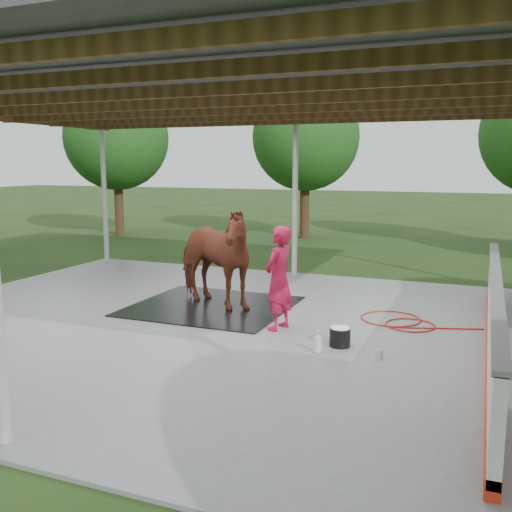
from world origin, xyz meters
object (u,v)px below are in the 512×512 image
at_px(dasher_board, 493,319).
at_px(handler, 279,278).
at_px(horse, 211,257).
at_px(wash_bucket, 340,337).

distance_m(dasher_board, handler, 3.38).
relative_size(horse, handler, 1.31).
height_order(horse, wash_bucket, horse).
xyz_separation_m(handler, wash_bucket, (1.19, -0.51, -0.73)).
xyz_separation_m(dasher_board, horse, (-5.11, 1.03, 0.46)).
bearing_deg(wash_bucket, handler, 156.67).
bearing_deg(horse, wash_bucket, -92.64).
bearing_deg(handler, dasher_board, 101.48).
relative_size(dasher_board, wash_bucket, 24.59).
height_order(dasher_board, horse, horse).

